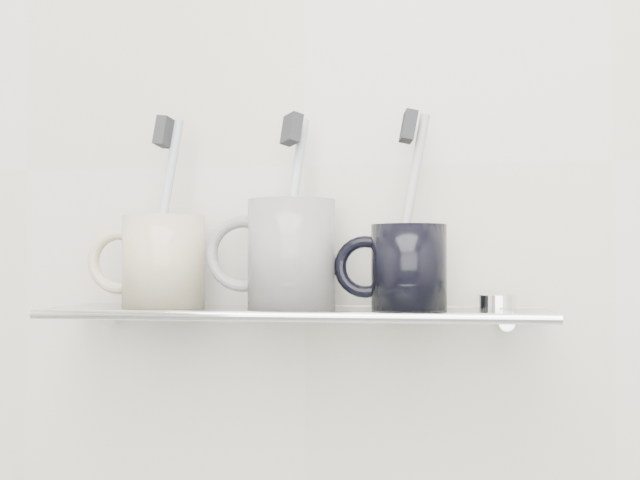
% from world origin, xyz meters
% --- Properties ---
extents(wall_back, '(2.50, 0.00, 2.50)m').
position_xyz_m(wall_back, '(0.00, 1.10, 1.25)').
color(wall_back, beige).
rests_on(wall_back, ground).
extents(shelf_glass, '(0.50, 0.12, 0.01)m').
position_xyz_m(shelf_glass, '(0.00, 1.04, 1.10)').
color(shelf_glass, silver).
rests_on(shelf_glass, wall_back).
extents(shelf_rail, '(0.50, 0.01, 0.01)m').
position_xyz_m(shelf_rail, '(0.00, 0.98, 1.10)').
color(shelf_rail, silver).
rests_on(shelf_rail, shelf_glass).
extents(bracket_left, '(0.02, 0.03, 0.02)m').
position_xyz_m(bracket_left, '(-0.21, 1.09, 1.09)').
color(bracket_left, silver).
rests_on(bracket_left, wall_back).
extents(bracket_right, '(0.02, 0.03, 0.02)m').
position_xyz_m(bracket_right, '(0.21, 1.09, 1.09)').
color(bracket_right, silver).
rests_on(bracket_right, wall_back).
extents(mug_left, '(0.11, 0.11, 0.09)m').
position_xyz_m(mug_left, '(-0.14, 1.04, 1.15)').
color(mug_left, beige).
rests_on(mug_left, shelf_glass).
extents(mug_left_handle, '(0.07, 0.01, 0.07)m').
position_xyz_m(mug_left_handle, '(-0.19, 1.04, 1.15)').
color(mug_left_handle, beige).
rests_on(mug_left_handle, mug_left).
extents(toothbrush_left, '(0.04, 0.03, 0.19)m').
position_xyz_m(toothbrush_left, '(-0.14, 1.04, 1.20)').
color(toothbrush_left, '#9FB0BD').
rests_on(toothbrush_left, mug_left).
extents(bristles_left, '(0.02, 0.03, 0.03)m').
position_xyz_m(bristles_left, '(-0.14, 1.04, 1.28)').
color(bristles_left, '#27282B').
rests_on(bristles_left, toothbrush_left).
extents(mug_center, '(0.10, 0.10, 0.11)m').
position_xyz_m(mug_center, '(-0.00, 1.04, 1.15)').
color(mug_center, silver).
rests_on(mug_center, shelf_glass).
extents(mug_center_handle, '(0.08, 0.01, 0.08)m').
position_xyz_m(mug_center_handle, '(-0.05, 1.04, 1.15)').
color(mug_center_handle, silver).
rests_on(mug_center_handle, mug_center).
extents(toothbrush_center, '(0.03, 0.06, 0.19)m').
position_xyz_m(toothbrush_center, '(-0.00, 1.04, 1.20)').
color(toothbrush_center, '#ABC3CF').
rests_on(toothbrush_center, mug_center).
extents(bristles_center, '(0.03, 0.03, 0.03)m').
position_xyz_m(bristles_center, '(-0.00, 1.04, 1.28)').
color(bristles_center, '#27282B').
rests_on(bristles_center, toothbrush_center).
extents(mug_right, '(0.09, 0.09, 0.08)m').
position_xyz_m(mug_right, '(0.11, 1.04, 1.14)').
color(mug_right, black).
rests_on(mug_right, shelf_glass).
extents(mug_right_handle, '(0.06, 0.01, 0.06)m').
position_xyz_m(mug_right_handle, '(0.07, 1.04, 1.14)').
color(mug_right_handle, black).
rests_on(mug_right_handle, mug_right).
extents(toothbrush_right, '(0.04, 0.03, 0.19)m').
position_xyz_m(toothbrush_right, '(0.11, 1.04, 1.20)').
color(toothbrush_right, beige).
rests_on(toothbrush_right, mug_right).
extents(bristles_right, '(0.02, 0.03, 0.03)m').
position_xyz_m(bristles_right, '(0.11, 1.04, 1.28)').
color(bristles_right, '#27282B').
rests_on(bristles_right, toothbrush_right).
extents(chrome_cap, '(0.04, 0.04, 0.01)m').
position_xyz_m(chrome_cap, '(0.20, 1.04, 1.11)').
color(chrome_cap, silver).
rests_on(chrome_cap, shelf_glass).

